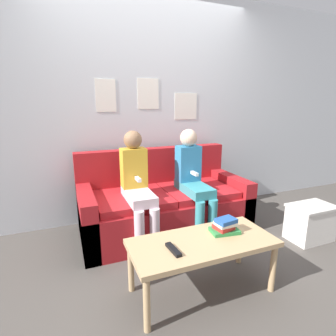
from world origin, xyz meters
The scene contains 9 objects.
ground_plane centered at (0.00, 0.00, 0.00)m, with size 10.00×10.00×0.00m, color #4C4742.
wall_back centered at (0.00, 1.04, 1.30)m, with size 8.00×0.06×2.60m.
couch centered at (0.00, 0.54, 0.28)m, with size 1.75×0.83×0.86m.
coffee_table centered at (-0.09, -0.50, 0.36)m, with size 1.04×0.47×0.41m.
person_left centered at (-0.33, 0.34, 0.62)m, with size 0.24×0.57×1.11m.
person_right centered at (0.26, 0.34, 0.62)m, with size 0.24×0.57×1.10m.
tv_remote centered at (-0.34, -0.55, 0.42)m, with size 0.05×0.17×0.02m.
book_stack centered at (0.11, -0.46, 0.46)m, with size 0.22×0.16×0.12m.
storage_box centered at (1.30, -0.24, 0.18)m, with size 0.45×0.30×0.37m.
Camera 1 is at (-0.95, -1.97, 1.35)m, focal length 28.00 mm.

